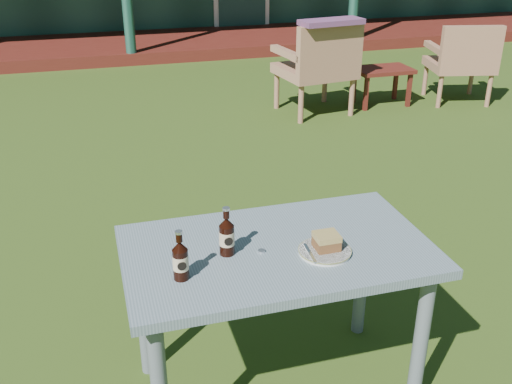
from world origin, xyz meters
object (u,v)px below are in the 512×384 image
object	(u,v)px
armchair_left	(319,64)
side_table	(383,73)
cake_slice	(326,241)
armchair_right	(463,59)
cola_bottle_far	(180,260)
cafe_table	(277,269)
cola_bottle_near	(227,236)
plate	(325,251)

from	to	relation	value
armchair_left	side_table	xyz separation A→B (m)	(0.78, 0.13, -0.18)
cake_slice	armchair_right	xyz separation A→B (m)	(3.08, 3.67, -0.28)
cola_bottle_far	side_table	size ratio (longest dim) A/B	0.32
cafe_table	side_table	world-z (taller)	cafe_table
armchair_right	cake_slice	bearing A→B (deg)	-130.00
cafe_table	cola_bottle_near	size ratio (longest dim) A/B	6.10
cola_bottle_near	cola_bottle_far	xyz separation A→B (m)	(-0.20, -0.12, -0.00)
armchair_right	side_table	distance (m)	0.87
armchair_left	side_table	bearing A→B (deg)	9.54
armchair_right	side_table	bearing A→B (deg)	168.42
cake_slice	armchair_left	world-z (taller)	armchair_left
cafe_table	armchair_right	bearing A→B (deg)	47.82
cola_bottle_near	armchair_left	world-z (taller)	armchair_left
cake_slice	armchair_right	world-z (taller)	armchair_right
cake_slice	cola_bottle_near	xyz separation A→B (m)	(-0.37, 0.09, 0.03)
cafe_table	armchair_left	bearing A→B (deg)	65.89
cola_bottle_far	armchair_right	bearing A→B (deg)	45.44
cafe_table	armchair_left	world-z (taller)	armchair_left
cafe_table	plate	distance (m)	0.22
cake_slice	cola_bottle_near	distance (m)	0.38
cake_slice	plate	bearing A→B (deg)	-132.53
side_table	cola_bottle_far	bearing A→B (deg)	-125.87
cake_slice	cola_bottle_near	size ratio (longest dim) A/B	0.47
armchair_left	side_table	distance (m)	0.81
plate	side_table	world-z (taller)	plate
armchair_left	side_table	world-z (taller)	armchair_left
plate	armchair_left	bearing A→B (deg)	68.54
plate	armchair_left	size ratio (longest dim) A/B	0.22
plate	armchair_right	size ratio (longest dim) A/B	0.24
armchair_right	cola_bottle_far	bearing A→B (deg)	-134.56
cola_bottle_far	armchair_left	bearing A→B (deg)	61.65
cola_bottle_far	armchair_right	xyz separation A→B (m)	(3.64, 3.70, -0.32)
cake_slice	cola_bottle_far	size ratio (longest dim) A/B	0.48
cafe_table	plate	world-z (taller)	plate
cake_slice	side_table	world-z (taller)	cake_slice
cola_bottle_near	plate	bearing A→B (deg)	-15.23
plate	armchair_left	world-z (taller)	armchair_left
armchair_left	armchair_right	distance (m)	1.63
cola_bottle_far	armchair_left	xyz separation A→B (m)	(2.02, 3.74, -0.27)
cake_slice	cola_bottle_near	world-z (taller)	cola_bottle_near
cafe_table	side_table	bearing A→B (deg)	57.39
armchair_left	cafe_table	bearing A→B (deg)	-114.11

